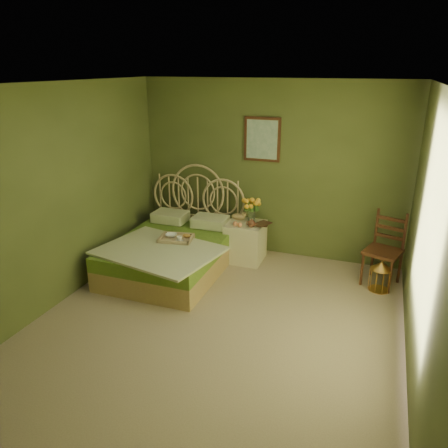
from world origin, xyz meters
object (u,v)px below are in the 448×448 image
at_px(nightstand, 246,237).
at_px(birdcage, 380,276).
at_px(bed, 173,250).
at_px(chair, 384,244).

xyz_separation_m(nightstand, birdcage, (1.92, -0.32, -0.16)).
bearing_deg(bed, chair, 12.38).
xyz_separation_m(bed, nightstand, (0.88, 0.66, 0.07)).
height_order(bed, nightstand, bed).
relative_size(nightstand, chair, 1.03).
bearing_deg(chair, nightstand, -163.45).
bearing_deg(birdcage, nightstand, 170.69).
bearing_deg(chair, bed, -149.63).
height_order(chair, birdcage, chair).
distance_m(bed, birdcage, 2.82).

